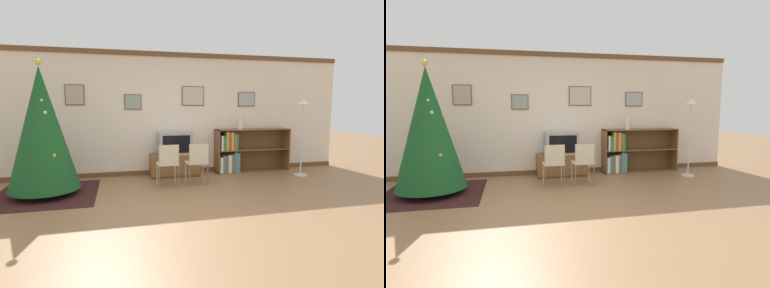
# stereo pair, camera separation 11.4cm
# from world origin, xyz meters

# --- Properties ---
(ground_plane) EXTENTS (24.00, 24.00, 0.00)m
(ground_plane) POSITION_xyz_m (0.00, 0.00, 0.00)
(ground_plane) COLOR #936B47
(wall_back) EXTENTS (8.66, 0.11, 2.70)m
(wall_back) POSITION_xyz_m (0.00, 2.62, 1.35)
(wall_back) COLOR silver
(wall_back) RESTS_ON ground_plane
(area_rug) EXTENTS (1.71, 1.75, 0.01)m
(area_rug) POSITION_xyz_m (-2.23, 1.45, 0.00)
(area_rug) COLOR #381919
(area_rug) RESTS_ON ground_plane
(christmas_tree) EXTENTS (1.16, 1.16, 2.29)m
(christmas_tree) POSITION_xyz_m (-2.23, 1.45, 1.15)
(christmas_tree) COLOR maroon
(christmas_tree) RESTS_ON area_rug
(tv_console) EXTENTS (1.07, 0.48, 0.49)m
(tv_console) POSITION_xyz_m (0.20, 2.32, 0.25)
(tv_console) COLOR brown
(tv_console) RESTS_ON ground_plane
(television) EXTENTS (0.71, 0.46, 0.48)m
(television) POSITION_xyz_m (0.20, 2.31, 0.73)
(television) COLOR #9E9E99
(television) RESTS_ON tv_console
(folding_chair_left) EXTENTS (0.40, 0.40, 0.82)m
(folding_chair_left) POSITION_xyz_m (-0.09, 1.44, 0.47)
(folding_chair_left) COLOR beige
(folding_chair_left) RESTS_ON ground_plane
(folding_chair_right) EXTENTS (0.40, 0.40, 0.82)m
(folding_chair_right) POSITION_xyz_m (0.49, 1.44, 0.47)
(folding_chair_right) COLOR beige
(folding_chair_right) RESTS_ON ground_plane
(bookshelf) EXTENTS (1.77, 0.36, 1.00)m
(bookshelf) POSITION_xyz_m (1.75, 2.38, 0.47)
(bookshelf) COLOR brown
(bookshelf) RESTS_ON ground_plane
(vase) EXTENTS (0.12, 0.12, 0.29)m
(vase) POSITION_xyz_m (1.75, 2.38, 1.14)
(vase) COLOR silver
(vase) RESTS_ON bookshelf
(standing_lamp) EXTENTS (0.28, 0.28, 1.68)m
(standing_lamp) POSITION_xyz_m (2.92, 1.70, 1.29)
(standing_lamp) COLOR silver
(standing_lamp) RESTS_ON ground_plane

